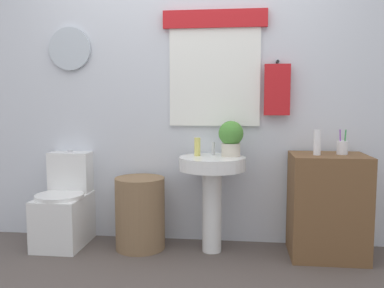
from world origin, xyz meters
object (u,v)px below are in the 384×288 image
at_px(potted_plant, 231,137).
at_px(lotion_bottle, 317,142).
at_px(toilet, 65,209).
at_px(pedestal_sink, 212,180).
at_px(laundry_hamper, 140,213).
at_px(wooden_cabinet, 327,206).
at_px(toothbrush_cup, 342,147).
at_px(soap_bottle, 197,147).

relative_size(potted_plant, lotion_bottle, 1.48).
relative_size(toilet, pedestal_sink, 1.02).
height_order(laundry_hamper, wooden_cabinet, wooden_cabinet).
distance_m(pedestal_sink, toothbrush_cup, 1.00).
xyz_separation_m(toilet, pedestal_sink, (1.21, -0.03, 0.27)).
bearing_deg(soap_bottle, potted_plant, 2.20).
relative_size(laundry_hamper, wooden_cabinet, 0.73).
height_order(pedestal_sink, wooden_cabinet, wooden_cabinet).
bearing_deg(laundry_hamper, soap_bottle, 6.33).
xyz_separation_m(toilet, lotion_bottle, (1.98, -0.07, 0.58)).
xyz_separation_m(pedestal_sink, wooden_cabinet, (0.87, 0.00, -0.17)).
distance_m(wooden_cabinet, potted_plant, 0.89).
height_order(soap_bottle, lotion_bottle, lotion_bottle).
height_order(pedestal_sink, toothbrush_cup, toothbrush_cup).
distance_m(laundry_hamper, potted_plant, 0.94).
bearing_deg(toothbrush_cup, lotion_bottle, -162.71).
relative_size(toilet, soap_bottle, 5.37).
xyz_separation_m(wooden_cabinet, potted_plant, (-0.73, 0.06, 0.50)).
relative_size(toilet, laundry_hamper, 1.34).
height_order(laundry_hamper, toothbrush_cup, toothbrush_cup).
bearing_deg(lotion_bottle, soap_bottle, 174.23).
relative_size(potted_plant, toothbrush_cup, 1.48).
relative_size(soap_bottle, lotion_bottle, 0.76).
distance_m(pedestal_sink, potted_plant, 0.36).
xyz_separation_m(soap_bottle, potted_plant, (0.26, 0.01, 0.08)).
distance_m(potted_plant, toothbrush_cup, 0.83).
height_order(laundry_hamper, soap_bottle, soap_bottle).
bearing_deg(toothbrush_cup, pedestal_sink, -178.82).
bearing_deg(laundry_hamper, wooden_cabinet, 0.00).
bearing_deg(pedestal_sink, laundry_hamper, 180.00).
height_order(toilet, toothbrush_cup, toothbrush_cup).
bearing_deg(lotion_bottle, laundry_hamper, 178.29).
height_order(pedestal_sink, soap_bottle, soap_bottle).
bearing_deg(laundry_hamper, lotion_bottle, -1.71).
height_order(soap_bottle, toothbrush_cup, toothbrush_cup).
xyz_separation_m(soap_bottle, toothbrush_cup, (1.08, -0.03, 0.01)).
height_order(laundry_hamper, potted_plant, potted_plant).
height_order(potted_plant, toothbrush_cup, potted_plant).
bearing_deg(potted_plant, toilet, -178.86).
bearing_deg(toilet, pedestal_sink, -1.58).
distance_m(pedestal_sink, lotion_bottle, 0.83).
bearing_deg(pedestal_sink, soap_bottle, 157.38).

